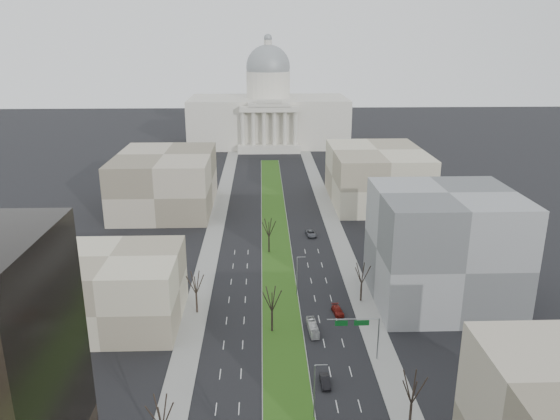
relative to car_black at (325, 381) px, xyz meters
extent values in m
plane|color=black|center=(-6.25, 57.04, -0.68)|extent=(600.00, 600.00, 0.00)
cube|color=#999993|center=(-6.25, 56.04, -0.60)|extent=(8.00, 222.00, 0.15)
cube|color=#2B5316|center=(-6.25, 56.04, -0.51)|extent=(7.70, 221.70, 0.06)
cube|color=gray|center=(-23.75, 32.04, -0.60)|extent=(5.00, 330.00, 0.15)
cube|color=gray|center=(11.25, 32.04, -0.60)|extent=(5.00, 330.00, 0.15)
cube|color=beige|center=(-6.25, 207.04, 11.32)|extent=(80.00, 40.00, 24.00)
cube|color=beige|center=(-6.25, 184.04, 1.32)|extent=(30.00, 6.00, 4.00)
cube|color=beige|center=(-6.25, 184.04, 20.32)|extent=(28.00, 5.00, 2.50)
cube|color=beige|center=(-6.25, 184.04, 22.32)|extent=(20.00, 5.00, 1.80)
cube|color=beige|center=(-6.25, 184.04, 23.92)|extent=(12.00, 5.00, 1.60)
cylinder|color=beige|center=(-6.25, 207.04, 29.32)|extent=(22.00, 22.00, 14.00)
sphere|color=gray|center=(-6.25, 207.04, 38.32)|extent=(22.00, 22.00, 22.00)
cylinder|color=beige|center=(-6.25, 207.04, 49.32)|extent=(4.00, 4.00, 4.00)
sphere|color=gray|center=(-6.25, 207.04, 52.32)|extent=(4.00, 4.00, 4.00)
cylinder|color=beige|center=(-18.75, 184.04, 11.32)|extent=(2.00, 2.00, 16.00)
cylinder|color=beige|center=(-13.75, 184.04, 11.32)|extent=(2.00, 2.00, 16.00)
cylinder|color=beige|center=(-8.75, 184.04, 11.32)|extent=(2.00, 2.00, 16.00)
cylinder|color=beige|center=(-3.75, 184.04, 11.32)|extent=(2.00, 2.00, 16.00)
cylinder|color=beige|center=(1.25, 184.04, 11.32)|extent=(2.00, 2.00, 16.00)
cylinder|color=beige|center=(6.25, 184.04, 11.32)|extent=(2.00, 2.00, 16.00)
cube|color=gray|center=(-39.25, 22.04, 6.32)|extent=(26.00, 22.00, 14.00)
cube|color=slate|center=(27.75, 29.04, 11.32)|extent=(28.00, 26.00, 24.00)
cube|color=gray|center=(-41.25, 97.04, 8.32)|extent=(30.00, 40.00, 18.00)
cube|color=gray|center=(28.75, 102.04, 8.32)|extent=(30.00, 40.00, 18.00)
cylinder|color=black|center=(-23.45, 25.04, 1.43)|extent=(0.40, 0.40, 4.22)
cylinder|color=black|center=(10.95, -10.96, 1.53)|extent=(0.40, 0.40, 4.42)
cylinder|color=black|center=(10.95, 29.04, 1.34)|extent=(0.40, 0.40, 4.03)
cylinder|color=black|center=(-8.25, 17.04, 1.48)|extent=(0.40, 0.40, 4.32)
cylinder|color=black|center=(-8.25, 57.04, 1.48)|extent=(0.40, 0.40, 4.32)
cylinder|color=gray|center=(-2.55, -7.96, 3.82)|extent=(0.20, 0.20, 9.00)
cylinder|color=gray|center=(-1.65, -7.96, 8.42)|extent=(1.80, 0.12, 0.12)
cylinder|color=gray|center=(-2.55, 32.04, 3.82)|extent=(0.20, 0.20, 9.00)
cylinder|color=gray|center=(-1.65, 32.04, 8.42)|extent=(1.80, 0.12, 0.12)
cylinder|color=gray|center=(9.95, 7.04, 3.32)|extent=(0.24, 0.24, 8.00)
cylinder|color=gray|center=(5.45, 7.04, 7.32)|extent=(9.00, 0.18, 0.18)
cube|color=#0C591E|center=(6.95, 7.12, 6.52)|extent=(2.60, 0.08, 1.00)
cube|color=#0C591E|center=(3.45, 7.12, 6.52)|extent=(2.20, 0.08, 1.00)
imported|color=black|center=(0.00, 0.00, 0.00)|extent=(1.58, 4.16, 1.36)
imported|color=maroon|center=(5.27, 23.69, -0.02)|extent=(2.44, 4.76, 1.32)
imported|color=#52535B|center=(3.83, 69.07, 0.06)|extent=(2.95, 5.53, 1.48)
imported|color=silver|center=(-0.46, 16.66, 0.26)|extent=(2.02, 6.81, 1.87)
camera|label=1|loc=(-9.87, -75.41, 53.49)|focal=35.00mm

